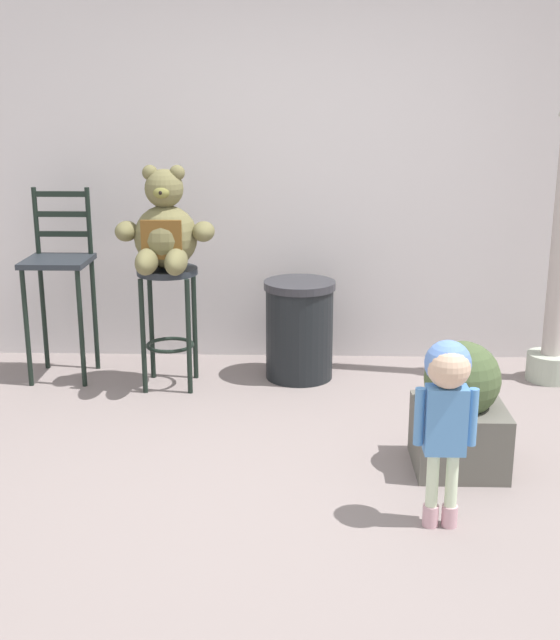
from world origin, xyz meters
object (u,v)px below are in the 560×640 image
(trash_bin, at_px, (299,329))
(bar_chair_empty, at_px, (59,271))
(bar_stool_with_teddy, at_px, (168,303))
(child_walking, at_px, (447,394))
(planter_with_shrub, at_px, (460,411))
(teddy_bear, at_px, (165,232))

(trash_bin, bearing_deg, bar_chair_empty, -179.58)
(bar_stool_with_teddy, relative_size, trash_bin, 1.18)
(bar_chair_empty, bearing_deg, bar_stool_with_teddy, -12.89)
(child_walking, height_order, planter_with_shrub, child_walking)
(bar_stool_with_teddy, relative_size, bar_chair_empty, 0.63)
(bar_stool_with_teddy, distance_m, planter_with_shrub, 2.03)
(bar_stool_with_teddy, distance_m, trash_bin, 0.87)
(bar_chair_empty, bearing_deg, planter_with_shrub, -29.18)
(child_walking, bearing_deg, planter_with_shrub, 123.31)
(bar_stool_with_teddy, xyz_separation_m, teddy_bear, (-0.00, -0.03, 0.46))
(planter_with_shrub, bearing_deg, bar_chair_empty, 150.82)
(teddy_bear, relative_size, bar_chair_empty, 0.51)
(bar_chair_empty, bearing_deg, teddy_bear, -15.23)
(bar_chair_empty, bearing_deg, child_walking, -41.02)
(bar_stool_with_teddy, relative_size, child_walking, 0.92)
(child_walking, relative_size, trash_bin, 1.28)
(bar_stool_with_teddy, height_order, trash_bin, bar_stool_with_teddy)
(teddy_bear, bearing_deg, planter_with_shrub, -34.47)
(bar_stool_with_teddy, height_order, teddy_bear, teddy_bear)
(child_walking, bearing_deg, bar_chair_empty, -170.40)
(bar_stool_with_teddy, bearing_deg, trash_bin, 12.25)
(bar_chair_empty, height_order, planter_with_shrub, bar_chair_empty)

